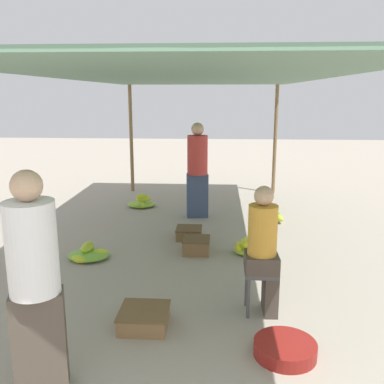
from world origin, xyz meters
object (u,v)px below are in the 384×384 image
Objects in this scene: vendor_foreground at (35,281)px; crate_mid at (144,318)px; banana_pile_left_0 at (88,254)px; shopper_walking_mid at (197,169)px; banana_pile_left_1 at (142,203)px; banana_pile_right_0 at (273,216)px; vendor_seated at (264,248)px; basin_black at (285,349)px; crate_near at (196,245)px; crate_far at (189,233)px; banana_pile_right_1 at (248,248)px; stool at (261,279)px.

vendor_foreground reaches higher than crate_mid.
banana_pile_left_0 is 2.76m from shopper_walking_mid.
banana_pile_left_0 is 2.86m from banana_pile_left_1.
vendor_seated is at bearing -98.92° from banana_pile_right_0.
banana_pile_left_0 is (-2.44, 2.16, 0.00)m from basin_black.
vendor_seated reaches higher than crate_near.
vendor_foreground reaches higher than basin_black.
vendor_foreground is at bearing -144.36° from vendor_seated.
vendor_foreground is 2.21m from basin_black.
vendor_seated reaches higher than banana_pile_left_0.
shopper_walking_mid is at bearing 86.89° from crate_far.
vendor_seated is at bearing -68.03° from crate_far.
banana_pile_left_1 is at bearing 116.43° from crate_near.
banana_pile_left_0 reaches higher than basin_black.
basin_black is 0.99× the size of banana_pile_left_1.
banana_pile_left_1 is at bearing 115.86° from vendor_seated.
crate_near is 2.06m from shopper_walking_mid.
banana_pile_right_1 is at bearing -108.82° from banana_pile_right_0.
vendor_foreground reaches higher than banana_pile_right_1.
vendor_seated is at bearing 99.70° from basin_black.
vendor_seated reaches higher than basin_black.
crate_far is (1.11, -1.90, 0.01)m from banana_pile_left_1.
vendor_foreground is 0.99× the size of shopper_walking_mid.
crate_far reaches higher than basin_black.
crate_near reaches higher than basin_black.
stool is at bearing 17.29° from crate_mid.
banana_pile_right_1 is (-0.58, -1.70, -0.01)m from banana_pile_right_0.
banana_pile_left_1 reaches higher than banana_pile_right_0.
vendor_seated is 3.52m from banana_pile_right_0.
vendor_foreground is 3.63m from banana_pile_right_1.
crate_mid is (1.11, -1.75, 0.03)m from banana_pile_left_0.
crate_near is 0.97× the size of crate_far.
vendor_foreground is 3.29m from crate_near.
crate_far is (0.90, 3.65, -0.82)m from vendor_foreground.
basin_black is at bearing -86.04° from banana_pile_right_1.
banana_pile_right_0 is at bearing -6.60° from shopper_walking_mid.
crate_near is (-0.77, 1.70, -0.27)m from stool.
stool is 0.98× the size of crate_mid.
crate_near is at bearing 11.53° from banana_pile_left_0.
banana_pile_left_1 reaches higher than crate_near.
vendor_foreground reaches higher than vendor_seated.
banana_pile_right_0 is (0.56, 3.42, -0.29)m from stool.
vendor_foreground is 2.31m from stool.
basin_black is 0.96× the size of banana_pile_left_0.
banana_pile_right_1 is (-0.04, 1.73, -0.65)m from vendor_seated.
basin_black is 3.28m from crate_far.
banana_pile_left_1 is at bearing 84.89° from banana_pile_left_0.
vendor_seated is 2.59m from crate_far.
vendor_foreground is 3.84m from crate_far.
banana_pile_right_1 is 2.20m from shopper_walking_mid.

